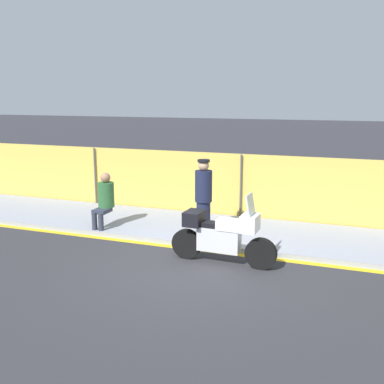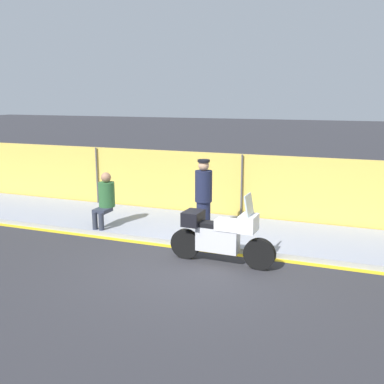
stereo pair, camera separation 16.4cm
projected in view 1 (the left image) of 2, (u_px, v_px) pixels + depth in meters
name	position (u px, v px, depth m)	size (l,w,h in m)	color
ground_plane	(192.00, 270.00, 9.02)	(120.00, 120.00, 0.00)	#2D2D33
sidewalk	(227.00, 231.00, 11.36)	(34.50, 2.64, 0.12)	#8E93A3
curb_paint_stripe	(210.00, 251.00, 10.08)	(34.50, 0.18, 0.01)	gold
storefront_fence	(242.00, 187.00, 12.48)	(32.78, 0.17, 1.86)	gold
motorcycle	(222.00, 235.00, 9.24)	(2.27, 0.55, 1.52)	black
officer_standing	(203.00, 195.00, 10.98)	(0.42, 0.42, 1.80)	#191E38
person_seated_on_curb	(105.00, 197.00, 11.45)	(0.41, 0.72, 1.39)	#2D3342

